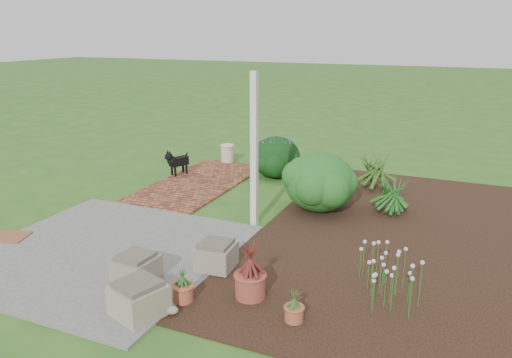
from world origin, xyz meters
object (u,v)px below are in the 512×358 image
at_px(evergreen_shrub, 320,180).
at_px(stone_trough_near, 139,300).
at_px(black_dog, 177,161).
at_px(cream_ceramic_urn, 227,153).

bearing_deg(evergreen_shrub, stone_trough_near, -101.47).
bearing_deg(black_dog, evergreen_shrub, 9.45).
relative_size(black_dog, evergreen_shrub, 0.48).
xyz_separation_m(black_dog, evergreen_shrub, (3.46, -0.80, 0.20)).
distance_m(black_dog, evergreen_shrub, 3.56).
bearing_deg(stone_trough_near, black_dog, 117.92).
height_order(black_dog, evergreen_shrub, evergreen_shrub).
xyz_separation_m(black_dog, cream_ceramic_urn, (0.49, 1.46, -0.12)).
bearing_deg(evergreen_shrub, black_dog, 166.92).
height_order(cream_ceramic_urn, evergreen_shrub, evergreen_shrub).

